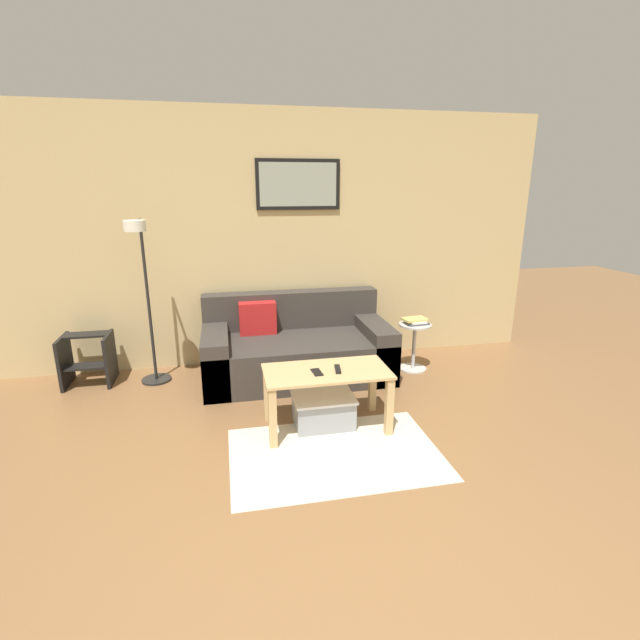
{
  "coord_description": "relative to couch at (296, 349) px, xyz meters",
  "views": [
    {
      "loc": [
        -0.55,
        -1.26,
        1.82
      ],
      "look_at": [
        0.13,
        2.02,
        0.85
      ],
      "focal_mm": 26.0,
      "sensor_mm": 36.0,
      "label": 1
    }
  ],
  "objects": [
    {
      "name": "wall_back",
      "position": [
        -0.09,
        0.49,
        1.01
      ],
      "size": [
        5.6,
        0.09,
        2.55
      ],
      "color": "tan",
      "rests_on": "ground_plane"
    },
    {
      "name": "area_rug",
      "position": [
        0.05,
        -1.48,
        -0.27
      ],
      "size": [
        1.47,
        0.97,
        0.01
      ],
      "primitive_type": "cube",
      "color": "beige",
      "rests_on": "ground_plane"
    },
    {
      "name": "couch",
      "position": [
        0.0,
        0.0,
        0.0
      ],
      "size": [
        1.79,
        0.94,
        0.78
      ],
      "color": "#38332D",
      "rests_on": "ground_plane"
    },
    {
      "name": "coffee_table",
      "position": [
        0.07,
        -1.1,
        0.11
      ],
      "size": [
        0.95,
        0.48,
        0.48
      ],
      "color": "tan",
      "rests_on": "ground_plane"
    },
    {
      "name": "storage_bin",
      "position": [
        0.05,
        -1.05,
        -0.14
      ],
      "size": [
        0.48,
        0.36,
        0.25
      ],
      "color": "gray",
      "rests_on": "ground_plane"
    },
    {
      "name": "floor_lamp",
      "position": [
        -1.35,
        -0.02,
        0.69
      ],
      "size": [
        0.28,
        0.5,
        1.55
      ],
      "color": "black",
      "rests_on": "ground_plane"
    },
    {
      "name": "side_table",
      "position": [
        1.2,
        -0.11,
        0.02
      ],
      "size": [
        0.32,
        0.32,
        0.49
      ],
      "color": "silver",
      "rests_on": "ground_plane"
    },
    {
      "name": "book_stack",
      "position": [
        1.2,
        -0.11,
        0.25
      ],
      "size": [
        0.26,
        0.2,
        0.06
      ],
      "color": "#4C4C51",
      "rests_on": "side_table"
    },
    {
      "name": "remote_control",
      "position": [
        0.15,
        -1.11,
        0.22
      ],
      "size": [
        0.06,
        0.15,
        0.02
      ],
      "primitive_type": "cube",
      "rotation": [
        0.0,
        0.0,
        -0.15
      ],
      "color": "black",
      "rests_on": "coffee_table"
    },
    {
      "name": "cell_phone",
      "position": [
        -0.01,
        -1.13,
        0.21
      ],
      "size": [
        0.08,
        0.14,
        0.01
      ],
      "primitive_type": "cube",
      "rotation": [
        0.0,
        0.0,
        0.08
      ],
      "color": "black",
      "rests_on": "coffee_table"
    },
    {
      "name": "step_stool",
      "position": [
        -1.96,
        0.18,
        -0.01
      ],
      "size": [
        0.43,
        0.38,
        0.48
      ],
      "color": "black",
      "rests_on": "ground_plane"
    }
  ]
}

